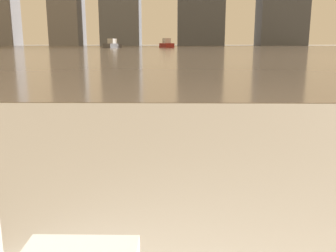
% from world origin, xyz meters
% --- Properties ---
extents(harbor_water, '(180.00, 110.00, 0.01)m').
position_xyz_m(harbor_water, '(0.00, 62.00, 0.01)').
color(harbor_water, gray).
rests_on(harbor_water, ground_plane).
extents(harbor_boat_2, '(2.99, 4.84, 1.72)m').
position_xyz_m(harbor_boat_2, '(-11.67, 72.58, 0.61)').
color(harbor_boat_2, '#4C4C51').
rests_on(harbor_boat_2, harbor_water).
extents(harbor_boat_3, '(3.12, 5.16, 1.83)m').
position_xyz_m(harbor_boat_3, '(-1.44, 76.07, 0.65)').
color(harbor_boat_3, maroon).
rests_on(harbor_boat_3, harbor_water).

